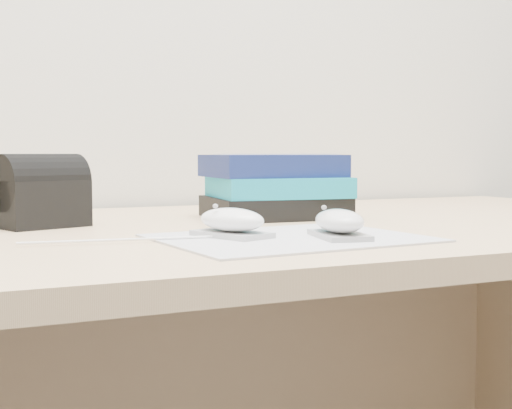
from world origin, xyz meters
name	(u,v)px	position (x,y,z in m)	size (l,w,h in m)	color
desk	(244,363)	(0.00, 1.64, 0.50)	(1.60, 0.80, 0.73)	tan
mousepad	(290,238)	(-0.05, 1.39, 0.73)	(0.32, 0.25, 0.00)	#97989F
mouse_rear	(232,222)	(-0.12, 1.42, 0.75)	(0.09, 0.11, 0.04)	#ADADB0
mouse_front	(339,223)	(0.00, 1.35, 0.75)	(0.07, 0.11, 0.04)	#949396
usb_cable	(121,240)	(-0.25, 1.43, 0.73)	(0.00, 0.00, 0.24)	white
book_stack	(275,187)	(0.06, 1.66, 0.78)	(0.23, 0.19, 0.11)	black
pouch	(41,192)	(-0.31, 1.67, 0.78)	(0.14, 0.12, 0.11)	black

